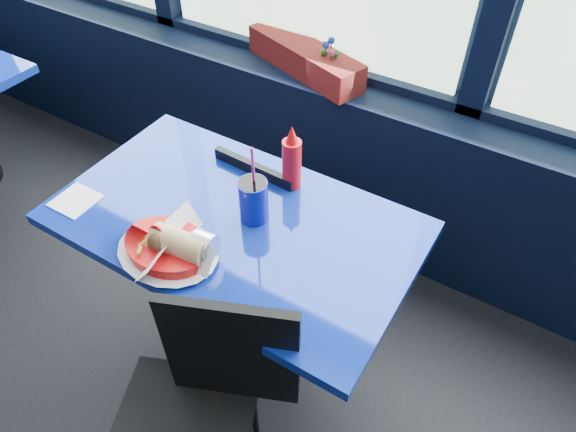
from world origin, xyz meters
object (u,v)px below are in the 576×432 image
(chair_near_front, at_px, (202,402))
(planter_box, at_px, (305,58))
(soda_cup, at_px, (254,200))
(flower_vase, at_px, (328,71))
(ketchup_bottle, at_px, (292,161))
(near_table, at_px, (238,255))
(food_basket, at_px, (169,246))
(chair_near_back, at_px, (270,213))

(chair_near_front, distance_m, planter_box, 1.48)
(soda_cup, bearing_deg, planter_box, 109.79)
(planter_box, height_order, soda_cup, soda_cup)
(flower_vase, xyz_separation_m, ketchup_bottle, (0.18, -0.59, -0.00))
(planter_box, bearing_deg, flower_vase, 0.46)
(near_table, distance_m, food_basket, 0.33)
(planter_box, distance_m, flower_vase, 0.15)
(chair_near_front, relative_size, planter_box, 1.46)
(planter_box, distance_m, soda_cup, 0.89)
(chair_near_back, xyz_separation_m, food_basket, (0.01, -0.56, 0.33))
(chair_near_front, xyz_separation_m, soda_cup, (-0.15, 0.52, 0.32))
(chair_near_back, height_order, ketchup_bottle, ketchup_bottle)
(food_basket, distance_m, soda_cup, 0.30)
(soda_cup, bearing_deg, flower_vase, 101.54)
(chair_near_front, height_order, flower_vase, flower_vase)
(chair_near_back, relative_size, food_basket, 2.24)
(chair_near_front, height_order, planter_box, planter_box)
(chair_near_front, distance_m, food_basket, 0.47)
(planter_box, height_order, ketchup_bottle, ketchup_bottle)
(chair_near_front, relative_size, ketchup_bottle, 3.60)
(near_table, height_order, soda_cup, soda_cup)
(planter_box, bearing_deg, chair_near_front, -52.45)
(chair_near_front, relative_size, flower_vase, 4.34)
(flower_vase, bearing_deg, planter_box, 161.48)
(chair_near_front, xyz_separation_m, flower_vase, (-0.32, 1.31, 0.35))
(near_table, relative_size, soda_cup, 3.74)
(ketchup_bottle, bearing_deg, planter_box, 116.79)
(flower_vase, xyz_separation_m, food_basket, (0.03, -1.07, -0.07))
(chair_near_back, height_order, soda_cup, soda_cup)
(near_table, height_order, flower_vase, flower_vase)
(near_table, xyz_separation_m, food_basket, (-0.07, -0.23, 0.22))
(food_basket, height_order, soda_cup, soda_cup)
(near_table, height_order, chair_near_front, chair_near_front)
(chair_near_back, bearing_deg, soda_cup, 117.84)
(planter_box, relative_size, food_basket, 1.72)
(near_table, relative_size, chair_near_back, 1.51)
(near_table, distance_m, chair_near_back, 0.36)
(ketchup_bottle, bearing_deg, chair_near_back, 150.88)
(chair_near_back, distance_m, food_basket, 0.65)
(flower_vase, bearing_deg, ketchup_bottle, -72.92)
(food_basket, relative_size, ketchup_bottle, 1.43)
(planter_box, xyz_separation_m, food_basket, (0.17, -1.11, -0.07))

